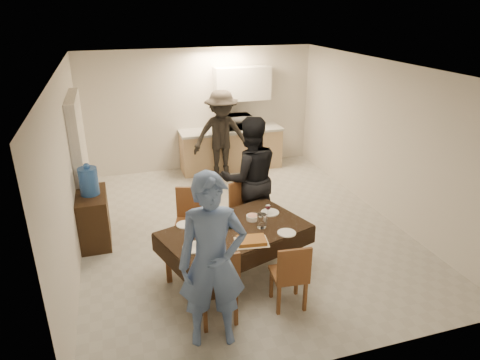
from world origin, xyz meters
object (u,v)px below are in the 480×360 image
(dining_table, at_px, (235,231))
(person_near, at_px, (212,263))
(water_jug, at_px, (89,181))
(wine_bottle, at_px, (230,218))
(person_far, at_px, (250,178))
(console, at_px, (94,218))
(savoury_tart, at_px, (252,241))
(microwave, at_px, (238,122))
(water_pitcher, at_px, (262,221))
(person_kitchen, at_px, (222,135))

(dining_table, xyz_separation_m, person_near, (-0.55, -1.05, 0.29))
(water_jug, bearing_deg, wine_bottle, -39.95)
(dining_table, distance_m, person_near, 1.22)
(dining_table, distance_m, person_far, 1.22)
(console, relative_size, savoury_tart, 2.13)
(console, distance_m, microwave, 3.94)
(water_pitcher, xyz_separation_m, microwave, (0.88, 4.00, 0.25))
(savoury_tart, distance_m, microwave, 4.49)
(water_jug, xyz_separation_m, microwave, (3.03, 2.43, 0.05))
(dining_table, bearing_deg, water_pitcher, -26.65)
(dining_table, relative_size, person_kitchen, 1.13)
(microwave, relative_size, person_near, 0.28)
(dining_table, xyz_separation_m, water_pitcher, (0.35, -0.05, 0.13))
(water_jug, bearing_deg, microwave, 38.77)
(person_far, relative_size, person_kitchen, 1.04)
(wine_bottle, xyz_separation_m, microwave, (1.28, 3.90, 0.20))
(person_far, bearing_deg, person_kitchen, -92.14)
(savoury_tart, height_order, person_near, person_near)
(water_jug, bearing_deg, person_near, -63.99)
(person_far, bearing_deg, dining_table, 64.87)
(person_near, bearing_deg, dining_table, 71.57)
(water_pitcher, distance_m, savoury_tart, 0.42)
(console, bearing_deg, wine_bottle, -39.95)
(dining_table, distance_m, water_jug, 2.38)
(water_pitcher, distance_m, person_kitchen, 3.58)
(savoury_tart, relative_size, person_near, 0.21)
(microwave, bearing_deg, dining_table, 72.75)
(wine_bottle, bearing_deg, person_kitchen, 76.96)
(microwave, xyz_separation_m, person_kitchen, (-0.48, -0.45, -0.14))
(water_pitcher, bearing_deg, water_jug, 143.93)
(savoury_tart, height_order, person_kitchen, person_kitchen)
(person_far, distance_m, person_kitchen, 2.46)
(person_kitchen, bearing_deg, savoury_tart, -99.50)
(water_pitcher, relative_size, person_near, 0.10)
(water_jug, relative_size, person_kitchen, 0.22)
(dining_table, distance_m, wine_bottle, 0.19)
(microwave, xyz_separation_m, person_near, (-1.78, -5.00, -0.08))
(console, xyz_separation_m, water_pitcher, (2.15, -1.57, 0.41))
(microwave, height_order, person_near, person_near)
(microwave, bearing_deg, water_jug, 38.77)
(wine_bottle, bearing_deg, water_pitcher, -14.04)
(wine_bottle, distance_m, person_far, 1.17)
(wine_bottle, bearing_deg, console, 140.05)
(person_near, bearing_deg, water_jug, 125.23)
(console, xyz_separation_m, water_jug, (0.00, 0.00, 0.61))
(wine_bottle, relative_size, person_kitchen, 0.15)
(water_jug, bearing_deg, water_pitcher, -36.07)
(water_jug, bearing_deg, person_kitchen, 37.85)
(dining_table, height_order, wine_bottle, wine_bottle)
(water_jug, height_order, person_near, person_near)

